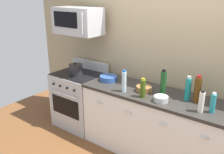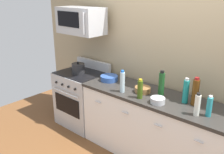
% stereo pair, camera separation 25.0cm
% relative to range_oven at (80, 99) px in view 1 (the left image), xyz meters
% --- Properties ---
extents(ground_plane, '(6.20, 6.20, 0.00)m').
position_rel_range_oven_xyz_m(ground_plane, '(1.41, -0.00, -0.47)').
color(ground_plane, brown).
extents(back_wall, '(5.17, 0.10, 2.70)m').
position_rel_range_oven_xyz_m(back_wall, '(1.41, 0.41, 0.88)').
color(back_wall, tan).
rests_on(back_wall, ground_plane).
extents(counter_unit, '(2.08, 0.66, 0.92)m').
position_rel_range_oven_xyz_m(counter_unit, '(1.41, -0.00, -0.01)').
color(counter_unit, white).
rests_on(counter_unit, ground_plane).
extents(range_oven, '(0.76, 0.69, 1.07)m').
position_rel_range_oven_xyz_m(range_oven, '(0.00, 0.00, 0.00)').
color(range_oven, '#B7BABF').
rests_on(range_oven, ground_plane).
extents(microwave, '(0.74, 0.44, 0.40)m').
position_rel_range_oven_xyz_m(microwave, '(0.00, 0.04, 1.28)').
color(microwave, '#B7BABF').
extents(bottle_dish_soap, '(0.06, 0.06, 0.24)m').
position_rel_range_oven_xyz_m(bottle_dish_soap, '(2.12, -0.10, 0.56)').
color(bottle_dish_soap, teal).
rests_on(bottle_dish_soap, countertop_slab).
extents(bottle_wine_green, '(0.07, 0.07, 0.34)m').
position_rel_range_oven_xyz_m(bottle_wine_green, '(1.48, 0.01, 0.61)').
color(bottle_wine_green, '#19471E').
rests_on(bottle_wine_green, countertop_slab).
extents(bottle_wine_amber, '(0.08, 0.08, 0.34)m').
position_rel_range_oven_xyz_m(bottle_wine_amber, '(1.89, 0.07, 0.61)').
color(bottle_wine_amber, '#59330F').
rests_on(bottle_wine_amber, countertop_slab).
extents(bottle_olive_oil, '(0.07, 0.07, 0.25)m').
position_rel_range_oven_xyz_m(bottle_olive_oil, '(1.30, -0.20, 0.57)').
color(bottle_olive_oil, '#385114').
rests_on(bottle_olive_oil, countertop_slab).
extents(bottle_water_clear, '(0.06, 0.06, 0.30)m').
position_rel_range_oven_xyz_m(bottle_water_clear, '(1.02, -0.19, 0.59)').
color(bottle_water_clear, silver).
rests_on(bottle_water_clear, countertop_slab).
extents(bottle_sparkling_teal, '(0.07, 0.07, 0.31)m').
position_rel_range_oven_xyz_m(bottle_sparkling_teal, '(1.78, 0.05, 0.60)').
color(bottle_sparkling_teal, '#197F7A').
rests_on(bottle_sparkling_teal, countertop_slab).
extents(bottle_vinegar_white, '(0.06, 0.06, 0.26)m').
position_rel_range_oven_xyz_m(bottle_vinegar_white, '(2.01, -0.17, 0.57)').
color(bottle_vinegar_white, silver).
rests_on(bottle_vinegar_white, countertop_slab).
extents(bowl_steel_prep, '(0.17, 0.17, 0.07)m').
position_rel_range_oven_xyz_m(bowl_steel_prep, '(1.55, -0.18, 0.49)').
color(bowl_steel_prep, '#B2B5BA').
rests_on(bowl_steel_prep, countertop_slab).
extents(bowl_wooden_salad, '(0.21, 0.21, 0.07)m').
position_rel_range_oven_xyz_m(bowl_wooden_salad, '(1.22, -0.02, 0.49)').
color(bowl_wooden_salad, brown).
rests_on(bowl_wooden_salad, countertop_slab).
extents(bowl_blue_mixing, '(0.26, 0.26, 0.07)m').
position_rel_range_oven_xyz_m(bowl_blue_mixing, '(0.60, 0.02, 0.49)').
color(bowl_blue_mixing, '#2D519E').
rests_on(bowl_blue_mixing, countertop_slab).
extents(stockpot, '(0.21, 0.21, 0.20)m').
position_rel_range_oven_xyz_m(stockpot, '(0.00, -0.05, 0.53)').
color(stockpot, '#262628').
rests_on(stockpot, range_oven).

